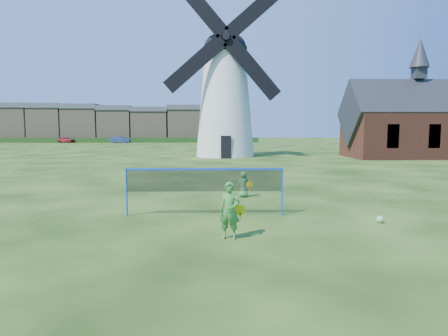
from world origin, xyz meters
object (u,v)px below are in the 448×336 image
badminton_net (205,181)px  player_boy (244,184)px  chapel (416,124)px  play_ball (380,219)px  player_girl (230,211)px  car_right (120,140)px  car_left (66,140)px  windmill (225,95)px

badminton_net → player_boy: size_ratio=4.70×
chapel → badminton_net: 31.91m
play_ball → chapel: bearing=60.4°
player_girl → car_right: bearing=120.8°
car_left → play_ball: bearing=-137.5°
player_girl → car_right: 68.90m
chapel → car_right: 54.38m
windmill → chapel: bearing=-6.2°
windmill → car_left: (-30.59, 38.69, -5.60)m
player_boy → play_ball: 5.85m
windmill → chapel: windmill is taller
chapel → windmill: bearing=173.8°
player_boy → car_left: bearing=-78.2°
badminton_net → player_boy: bearing=65.9°
badminton_net → player_boy: (1.52, 3.39, -0.60)m
windmill → player_boy: 24.09m
player_boy → car_left: 69.26m
badminton_net → player_girl: (0.69, -2.65, -0.40)m
play_ball → car_right: size_ratio=0.06×
windmill → player_boy: bearing=-89.9°
windmill → player_girl: bearing=-91.5°
player_girl → play_ball: bearing=33.9°
chapel → player_boy: bearing=-130.8°
car_right → car_left: bearing=85.3°
player_boy → chapel: bearing=-145.2°
player_boy → play_ball: bearing=115.5°
chapel → car_left: size_ratio=4.00×
player_boy → player_girl: bearing=67.8°
chapel → play_ball: bearing=-119.6°
chapel → player_boy: (-18.48, -21.40, -2.67)m
chapel → badminton_net: chapel is taller
player_girl → car_right: (-18.61, 66.33, -0.09)m
windmill → car_left: 49.64m
player_boy → badminton_net: bearing=51.5°
windmill → player_boy: size_ratio=16.04×
badminton_net → car_left: size_ratio=1.50×
player_boy → car_right: bearing=-86.5°
player_girl → play_ball: player_girl is taller
player_girl → player_boy: (0.82, 6.03, -0.20)m
car_left → player_girl: bearing=-141.1°
chapel → car_right: (-37.92, 38.90, -2.57)m
chapel → badminton_net: size_ratio=2.67×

